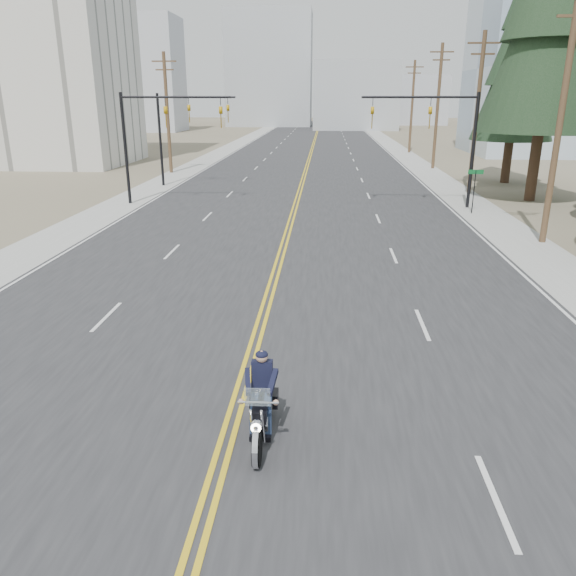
% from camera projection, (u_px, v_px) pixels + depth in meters
% --- Properties ---
extents(road, '(20.00, 200.00, 0.01)m').
position_uv_depth(road, '(311.00, 152.00, 72.45)').
color(road, '#303033').
rests_on(road, ground).
extents(sidewalk_left, '(3.00, 200.00, 0.01)m').
position_uv_depth(sidewalk_left, '(223.00, 151.00, 73.17)').
color(sidewalk_left, '#A5A5A0').
rests_on(sidewalk_left, ground).
extents(sidewalk_right, '(3.00, 200.00, 0.01)m').
position_uv_depth(sidewalk_right, '(401.00, 152.00, 71.74)').
color(sidewalk_right, '#A5A5A0').
rests_on(sidewalk_right, ground).
extents(traffic_mast_left, '(7.10, 0.26, 7.00)m').
position_uv_depth(traffic_mast_left, '(155.00, 126.00, 35.53)').
color(traffic_mast_left, black).
rests_on(traffic_mast_left, ground).
extents(traffic_mast_right, '(7.10, 0.26, 7.00)m').
position_uv_depth(traffic_mast_right, '(442.00, 127.00, 34.41)').
color(traffic_mast_right, black).
rests_on(traffic_mast_right, ground).
extents(traffic_mast_far, '(6.10, 0.26, 7.00)m').
position_uv_depth(traffic_mast_far, '(181.00, 122.00, 43.13)').
color(traffic_mast_far, black).
rests_on(traffic_mast_far, ground).
extents(street_sign, '(0.90, 0.06, 2.62)m').
position_uv_depth(street_sign, '(475.00, 184.00, 33.42)').
color(street_sign, black).
rests_on(street_sign, ground).
extents(utility_pole_b, '(2.20, 0.30, 11.50)m').
position_uv_depth(utility_pole_b, '(561.00, 114.00, 25.35)').
color(utility_pole_b, brown).
rests_on(utility_pole_b, ground).
extents(utility_pole_c, '(2.20, 0.30, 11.00)m').
position_uv_depth(utility_pole_c, '(477.00, 112.00, 39.60)').
color(utility_pole_c, brown).
rests_on(utility_pole_c, ground).
extents(utility_pole_d, '(2.20, 0.30, 11.50)m').
position_uv_depth(utility_pole_d, '(438.00, 105.00, 53.69)').
color(utility_pole_d, brown).
rests_on(utility_pole_d, ground).
extents(utility_pole_e, '(2.20, 0.30, 11.00)m').
position_uv_depth(utility_pole_e, '(412.00, 105.00, 69.83)').
color(utility_pole_e, brown).
rests_on(utility_pole_e, ground).
extents(utility_pole_left, '(2.20, 0.30, 10.50)m').
position_uv_depth(utility_pole_left, '(167.00, 111.00, 50.69)').
color(utility_pole_left, brown).
rests_on(utility_pole_left, ground).
extents(apartment_block, '(18.00, 14.00, 30.00)m').
position_uv_depth(apartment_block, '(25.00, 8.00, 55.20)').
color(apartment_block, silver).
rests_on(apartment_block, ground).
extents(haze_bldg_a, '(14.00, 12.00, 22.00)m').
position_uv_depth(haze_bldg_a, '(145.00, 75.00, 113.61)').
color(haze_bldg_a, '#B7BCC6').
rests_on(haze_bldg_a, ground).
extents(haze_bldg_b, '(18.00, 14.00, 14.00)m').
position_uv_depth(haze_bldg_b, '(355.00, 96.00, 121.65)').
color(haze_bldg_b, '#ADB2B7').
rests_on(haze_bldg_b, ground).
extents(haze_bldg_c, '(16.00, 12.00, 18.00)m').
position_uv_depth(haze_bldg_c, '(531.00, 84.00, 104.84)').
color(haze_bldg_c, '#B7BCC6').
rests_on(haze_bldg_c, ground).
extents(haze_bldg_d, '(20.00, 15.00, 26.00)m').
position_uv_depth(haze_bldg_d, '(270.00, 70.00, 135.14)').
color(haze_bldg_d, '#ADB2B7').
rests_on(haze_bldg_d, ground).
extents(haze_bldg_e, '(14.00, 14.00, 12.00)m').
position_uv_depth(haze_bldg_e, '(417.00, 100.00, 144.52)').
color(haze_bldg_e, '#B7BCC6').
rests_on(haze_bldg_e, ground).
extents(haze_bldg_f, '(12.00, 12.00, 16.00)m').
position_uv_depth(haze_bldg_f, '(103.00, 91.00, 129.68)').
color(haze_bldg_f, '#ADB2B7').
rests_on(haze_bldg_f, ground).
extents(motorcyclist, '(1.05, 2.38, 1.85)m').
position_uv_depth(motorcyclist, '(261.00, 399.00, 11.29)').
color(motorcyclist, black).
rests_on(motorcyclist, ground).
extents(conifer_far, '(6.38, 6.38, 17.08)m').
position_uv_depth(conifer_far, '(520.00, 55.00, 43.28)').
color(conifer_far, '#382619').
rests_on(conifer_far, ground).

